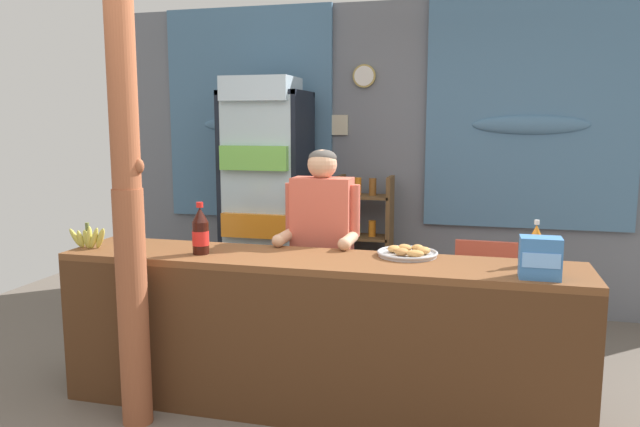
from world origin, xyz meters
The scene contains 13 objects.
ground_plane centered at (0.00, 1.09, 0.00)m, with size 7.33×7.33×0.00m, color #665B51.
back_wall_curtained centered at (0.00, 2.76, 1.41)m, with size 5.49×0.22×2.71m.
stall_counter centered at (-0.04, 0.44, 0.56)m, with size 2.98×0.55×0.91m.
timber_post centered at (-0.96, 0.13, 1.27)m, with size 0.19×0.17×2.64m.
drink_fridge centered at (-0.94, 2.24, 1.11)m, with size 0.70×0.65×2.04m.
bottle_shelf_rack centered at (-0.11, 2.49, 0.63)m, with size 0.48×0.28×1.21m.
plastic_lawn_chair centered at (0.92, 1.68, 0.49)m, with size 0.45×0.45×0.86m.
shopkeeper centered at (-0.13, 1.04, 0.94)m, with size 0.50×0.42×1.50m.
soda_bottle_cola centered at (-0.71, 0.48, 1.04)m, with size 0.10×0.10×0.31m.
soda_bottle_orange_soda centered at (1.15, 0.68, 1.01)m, with size 0.06×0.06×0.25m.
snack_box_biscuit centered at (1.15, 0.39, 1.01)m, with size 0.20×0.13×0.21m.
pastry_tray centered at (0.47, 0.72, 0.93)m, with size 0.35×0.35×0.06m.
banana_bunch centered at (-1.45, 0.46, 0.97)m, with size 0.27×0.06×0.16m.
Camera 1 is at (0.84, -2.70, 1.67)m, focal length 34.06 mm.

